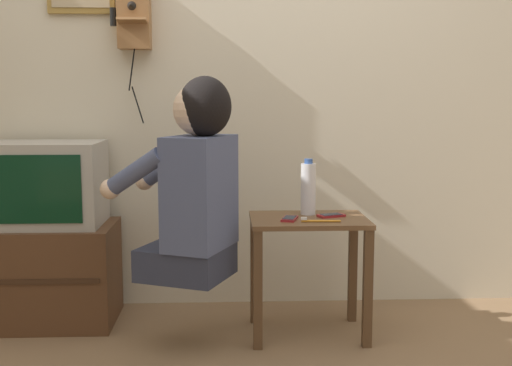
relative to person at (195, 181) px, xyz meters
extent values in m
cube|color=beige|center=(0.16, 0.66, 0.52)|extent=(6.80, 0.05, 2.55)
cube|color=brown|center=(0.52, 0.15, -0.21)|extent=(0.54, 0.39, 0.02)
cube|color=#523822|center=(0.27, -0.02, -0.49)|extent=(0.04, 0.04, 0.54)
cube|color=#523822|center=(0.76, -0.02, -0.49)|extent=(0.04, 0.04, 0.54)
cube|color=#523822|center=(0.27, 0.32, -0.49)|extent=(0.04, 0.04, 0.54)
cube|color=#523822|center=(0.76, 0.32, -0.49)|extent=(0.04, 0.04, 0.54)
cube|color=#2D3347|center=(-0.04, 0.02, -0.36)|extent=(0.46, 0.44, 0.14)
cube|color=#4C567A|center=(0.02, -0.01, -0.05)|extent=(0.34, 0.40, 0.49)
sphere|color=beige|center=(0.02, -0.01, 0.31)|extent=(0.22, 0.22, 0.22)
ellipsoid|color=black|center=(0.05, -0.02, 0.32)|extent=(0.30, 0.30, 0.26)
cylinder|color=#4C567A|center=(-0.25, -0.05, 0.04)|extent=(0.29, 0.18, 0.22)
cylinder|color=#4C567A|center=(-0.14, 0.22, 0.04)|extent=(0.29, 0.18, 0.22)
sphere|color=beige|center=(-0.36, 0.00, -0.03)|extent=(0.09, 0.09, 0.09)
sphere|color=beige|center=(-0.25, 0.26, -0.03)|extent=(0.09, 0.09, 0.09)
cube|color=#51331E|center=(-0.74, 0.37, -0.51)|extent=(0.65, 0.44, 0.49)
cube|color=#392315|center=(-0.74, 0.15, -0.48)|extent=(0.59, 0.01, 0.02)
cube|color=#ADA89E|center=(-0.77, 0.39, -0.06)|extent=(0.60, 0.40, 0.41)
cube|color=black|center=(-0.77, 0.19, -0.06)|extent=(0.49, 0.01, 0.32)
cube|color=olive|center=(-0.32, 0.58, 0.78)|extent=(0.16, 0.11, 0.36)
cube|color=olive|center=(-0.32, 0.50, 0.73)|extent=(0.15, 0.07, 0.03)
cone|color=black|center=(-0.32, 0.48, 0.80)|extent=(0.04, 0.05, 0.04)
cylinder|color=black|center=(-0.43, 0.58, 0.76)|extent=(0.03, 0.03, 0.09)
cylinder|color=black|center=(-0.34, 0.57, 0.50)|extent=(0.04, 0.04, 0.22)
cylinder|color=black|center=(-0.31, 0.57, 0.32)|extent=(0.07, 0.06, 0.19)
cube|color=maroon|center=(0.42, 0.10, -0.19)|extent=(0.09, 0.14, 0.01)
cube|color=black|center=(0.42, 0.10, -0.18)|extent=(0.08, 0.11, 0.00)
cube|color=maroon|center=(0.63, 0.17, -0.19)|extent=(0.14, 0.10, 0.01)
cube|color=black|center=(0.63, 0.17, -0.18)|extent=(0.11, 0.08, 0.00)
cylinder|color=silver|center=(0.52, 0.24, -0.07)|extent=(0.07, 0.07, 0.24)
cylinder|color=#2D4C8C|center=(0.52, 0.24, 0.06)|extent=(0.04, 0.04, 0.02)
cylinder|color=orange|center=(0.56, 0.04, -0.19)|extent=(0.18, 0.02, 0.01)
cube|color=white|center=(0.48, 0.05, -0.18)|extent=(0.03, 0.01, 0.01)
camera|label=1|loc=(0.14, -2.75, 0.36)|focal=45.00mm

